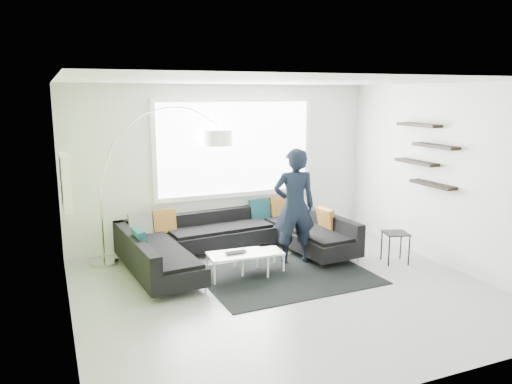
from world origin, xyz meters
The scene contains 9 objects.
ground centered at (0.00, 0.00, 0.00)m, with size 5.50×5.50×0.00m, color gray.
room_shell centered at (0.04, 0.21, 1.81)m, with size 5.54×5.04×2.82m.
sectional_sofa centered at (-0.18, 1.38, 0.33)m, with size 3.61×2.42×0.74m.
rug centered at (0.26, 0.46, 0.01)m, with size 2.44×1.78×0.01m, color black.
coffee_table centered at (-0.23, 0.79, 0.18)m, with size 1.08×0.63×0.36m, color white.
arc_lamp centered at (-2.17, 2.07, 1.22)m, with size 2.26×0.59×2.44m, color white, non-canonical shape.
side_table centered at (2.10, 0.34, 0.25)m, with size 0.36×0.36×0.49m, color black.
person centered at (0.63, 0.98, 0.91)m, with size 0.75×0.57×1.83m, color black.
laptop centered at (-0.44, 0.70, 0.37)m, with size 0.34×0.23×0.03m, color black.
Camera 1 is at (-2.87, -5.77, 2.66)m, focal length 35.00 mm.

